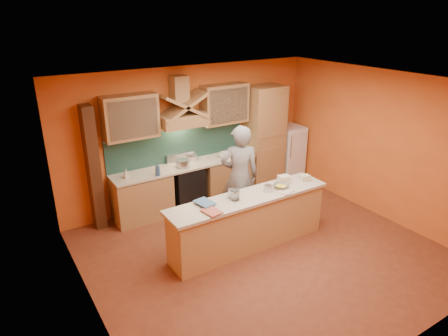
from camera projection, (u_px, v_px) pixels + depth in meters
floor at (263, 252)px, 6.69m from camera, size 5.50×5.00×0.01m
ceiling at (270, 84)px, 5.66m from camera, size 5.50×5.00×0.01m
wall_back at (191, 135)px, 8.14m from camera, size 5.50×0.02×2.80m
wall_front at (413, 252)px, 4.21m from camera, size 5.50×0.02×2.80m
wall_left at (86, 222)px, 4.81m from camera, size 0.02×5.00×2.80m
wall_right at (382, 145)px, 7.54m from camera, size 0.02×5.00×2.80m
base_cabinet_left at (142, 198)px, 7.64m from camera, size 1.10×0.60×0.86m
base_cabinet_right at (226, 177)px, 8.58m from camera, size 1.10×0.60×0.86m
counter_top at (185, 165)px, 7.94m from camera, size 3.00×0.62×0.04m
stove at (186, 186)px, 8.11m from camera, size 0.60×0.58×0.90m
backsplash at (178, 145)px, 8.03m from camera, size 3.00×0.03×0.70m
range_hood at (183, 120)px, 7.64m from camera, size 0.92×0.50×0.24m
hood_chimney at (179, 89)px, 7.50m from camera, size 0.30×0.30×0.50m
upper_cabinet_left at (130, 117)px, 7.14m from camera, size 1.00×0.35×0.80m
upper_cabinet_right at (224, 104)px, 8.13m from camera, size 1.00×0.35×0.80m
pantry_column at (264, 138)px, 8.82m from camera, size 0.80×0.60×2.30m
fridge at (288, 153)px, 9.37m from camera, size 0.58×0.60×1.30m
trim_column_left at (93, 169)px, 7.10m from camera, size 0.20×0.30×2.30m
island_body at (249, 223)px, 6.72m from camera, size 2.80×0.55×0.88m
island_top at (249, 197)px, 6.54m from camera, size 2.90×0.62×0.05m
person at (240, 176)px, 7.26m from camera, size 0.83×0.71×1.92m
pot_large at (183, 164)px, 7.79m from camera, size 0.34×0.34×0.15m
pot_small at (192, 158)px, 8.15m from camera, size 0.26×0.26×0.13m
soap_bottle_a at (126, 174)px, 7.26m from camera, size 0.08×0.08×0.17m
soap_bottle_b at (158, 169)px, 7.36m from camera, size 0.13×0.13×0.25m
bowl_back at (225, 156)px, 8.31m from camera, size 0.24×0.24×0.07m
dish_rack at (230, 154)px, 8.33m from camera, size 0.32×0.26×0.11m
book_lower at (206, 214)px, 5.92m from camera, size 0.27×0.33×0.03m
book_upper at (199, 205)px, 6.16m from camera, size 0.29×0.36×0.02m
jar_large at (235, 195)px, 6.37m from camera, size 0.16×0.16×0.18m
jar_small at (232, 194)px, 6.44m from camera, size 0.15×0.15×0.15m
kitchen_scale at (268, 189)px, 6.68m from camera, size 0.12×0.12×0.09m
mixing_bowl at (281, 186)px, 6.82m from camera, size 0.33×0.33×0.06m
cloth at (286, 192)px, 6.67m from camera, size 0.28×0.23×0.02m
grocery_bag_a at (284, 179)px, 7.02m from camera, size 0.22×0.19×0.13m
grocery_bag_b at (305, 178)px, 7.10m from camera, size 0.18×0.15×0.10m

